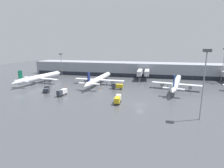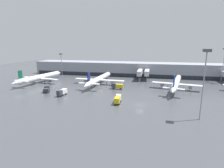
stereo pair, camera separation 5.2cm
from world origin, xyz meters
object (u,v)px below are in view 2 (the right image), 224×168
(traffic_cone_0, at_px, (65,86))
(apron_light_mast_2, at_px, (206,65))
(parked_jet_0, at_px, (176,83))
(service_truck_3, at_px, (117,86))
(service_truck_0, at_px, (47,89))
(service_truck_2, at_px, (118,99))
(apron_light_mast_4, at_px, (61,58))
(parked_jet_3, at_px, (40,77))
(apron_light_mast_3, at_px, (224,56))
(traffic_cone_1, at_px, (99,88))
(parked_jet_2, at_px, (99,79))
(service_truck_1, at_px, (62,92))

(traffic_cone_0, xyz_separation_m, apron_light_mast_2, (57.02, -29.32, 14.97))
(traffic_cone_0, bearing_deg, parked_jet_0, 5.80)
(service_truck_3, bearing_deg, service_truck_0, 20.54)
(parked_jet_0, xyz_separation_m, service_truck_2, (-22.85, -26.18, -1.49))
(apron_light_mast_4, bearing_deg, parked_jet_3, -87.38)
(apron_light_mast_4, bearing_deg, apron_light_mast_3, 0.03)
(traffic_cone_1, height_order, apron_light_mast_4, apron_light_mast_4)
(parked_jet_2, relative_size, parked_jet_3, 1.05)
(parked_jet_3, height_order, traffic_cone_1, parked_jet_3)
(parked_jet_0, relative_size, service_truck_1, 6.76)
(service_truck_3, bearing_deg, service_truck_1, 35.90)
(parked_jet_2, relative_size, apron_light_mast_3, 2.04)
(parked_jet_2, bearing_deg, parked_jet_3, 98.57)
(service_truck_0, bearing_deg, apron_light_mast_3, -86.21)
(parked_jet_0, distance_m, service_truck_1, 52.15)
(service_truck_0, bearing_deg, parked_jet_0, -95.86)
(service_truck_3, distance_m, traffic_cone_1, 8.72)
(parked_jet_2, relative_size, traffic_cone_1, 53.46)
(traffic_cone_0, height_order, traffic_cone_1, traffic_cone_1)
(apron_light_mast_2, bearing_deg, service_truck_3, 135.15)
(traffic_cone_0, xyz_separation_m, traffic_cone_1, (18.83, -1.18, 0.02))
(parked_jet_3, bearing_deg, service_truck_0, -131.24)
(service_truck_2, bearing_deg, parked_jet_2, 28.04)
(service_truck_3, height_order, apron_light_mast_2, apron_light_mast_2)
(service_truck_2, xyz_separation_m, apron_light_mast_4, (-50.52, 51.93, 10.58))
(parked_jet_3, xyz_separation_m, apron_light_mast_3, (100.02, 26.69, 11.88))
(parked_jet_0, xyz_separation_m, parked_jet_3, (-72.16, -0.90, -0.07))
(parked_jet_0, bearing_deg, service_truck_2, 149.85)
(service_truck_1, relative_size, service_truck_2, 1.05)
(service_truck_1, relative_size, traffic_cone_0, 8.16)
(service_truck_0, distance_m, traffic_cone_1, 23.99)
(parked_jet_3, bearing_deg, apron_light_mast_3, -67.70)
(parked_jet_0, xyz_separation_m, traffic_cone_1, (-35.83, -6.74, -2.76))
(service_truck_0, xyz_separation_m, service_truck_1, (9.40, -3.37, 0.16))
(parked_jet_3, relative_size, traffic_cone_0, 53.69)
(apron_light_mast_4, bearing_deg, parked_jet_0, -19.33)
(service_truck_0, distance_m, service_truck_3, 32.22)
(parked_jet_2, distance_m, parked_jet_3, 33.55)
(parked_jet_2, distance_m, service_truck_2, 32.94)
(service_truck_3, distance_m, traffic_cone_0, 27.39)
(service_truck_2, bearing_deg, service_truck_0, 76.02)
(parked_jet_3, bearing_deg, parked_jet_2, -76.64)
(service_truck_0, distance_m, apron_light_mast_4, 48.28)
(parked_jet_2, relative_size, apron_light_mast_4, 2.57)
(service_truck_0, xyz_separation_m, apron_light_mast_3, (84.68, 44.10, 13.50))
(apron_light_mast_3, bearing_deg, apron_light_mast_2, -112.80)
(apron_light_mast_2, distance_m, apron_light_mast_3, 65.81)
(service_truck_0, distance_m, apron_light_mast_3, 96.42)
(service_truck_1, bearing_deg, traffic_cone_0, -150.16)
(apron_light_mast_4, bearing_deg, service_truck_0, -69.39)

